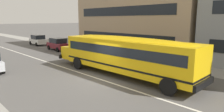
{
  "coord_description": "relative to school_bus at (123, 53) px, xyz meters",
  "views": [
    {
      "loc": [
        10.24,
        -8.74,
        4.13
      ],
      "look_at": [
        0.19,
        0.96,
        1.57
      ],
      "focal_mm": 31.99,
      "sensor_mm": 36.0,
      "label": 1
    }
  ],
  "objects": [
    {
      "name": "parked_car_white_past_driveway",
      "position": [
        -21.97,
        3.29,
        -0.88
      ],
      "size": [
        3.96,
        2.0,
        1.64
      ],
      "rotation": [
        0.0,
        0.0,
        -0.04
      ],
      "color": "silver",
      "rests_on": "ground_plane"
    },
    {
      "name": "apartment_block_far_left",
      "position": [
        -7.32,
        13.77,
        4.93
      ],
      "size": [
        17.76,
        12.96,
        13.3
      ],
      "color": "tan",
      "rests_on": "ground_plane"
    },
    {
      "name": "parked_car_maroon_mid_block",
      "position": [
        -14.68,
        2.88,
        -0.88
      ],
      "size": [
        3.97,
        2.02,
        1.64
      ],
      "rotation": [
        0.0,
        0.0,
        -0.04
      ],
      "color": "maroon",
      "rests_on": "ground_plane"
    },
    {
      "name": "lane_centreline",
      "position": [
        -0.39,
        -1.92,
        -1.72
      ],
      "size": [
        110.0,
        0.16,
        0.01
      ],
      "primitive_type": "cube",
      "color": "silver",
      "rests_on": "ground_plane"
    },
    {
      "name": "school_bus",
      "position": [
        0.0,
        0.0,
        0.0
      ],
      "size": [
        13.01,
        3.09,
        2.9
      ],
      "rotation": [
        0.0,
        0.0,
        3.16
      ],
      "color": "yellow",
      "rests_on": "ground_plane"
    },
    {
      "name": "ground_plane",
      "position": [
        -0.39,
        -1.92,
        -1.72
      ],
      "size": [
        400.0,
        400.0,
        0.0
      ],
      "primitive_type": "plane",
      "color": "#54514F"
    },
    {
      "name": "sidewalk_far",
      "position": [
        -0.39,
        5.82,
        -1.72
      ],
      "size": [
        120.0,
        3.0,
        0.01
      ],
      "primitive_type": "cube",
      "color": "gray",
      "rests_on": "ground_plane"
    }
  ]
}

